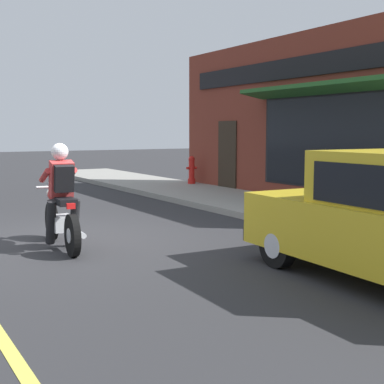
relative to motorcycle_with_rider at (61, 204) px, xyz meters
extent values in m
plane|color=#2B2B2D|center=(0.21, 0.46, -0.68)|extent=(80.00, 80.00, 0.00)
cube|color=gray|center=(5.29, 3.46, -0.61)|extent=(2.60, 22.00, 0.14)
cube|color=maroon|center=(6.84, 2.24, 1.42)|extent=(0.50, 9.95, 4.20)
cube|color=black|center=(6.57, 1.00, 0.87)|extent=(0.04, 4.18, 2.10)
cube|color=black|center=(6.59, 1.00, 0.87)|extent=(0.02, 4.38, 2.20)
cube|color=#2D2319|center=(6.57, 4.98, 0.37)|extent=(0.04, 0.90, 2.10)
cube|color=#235623|center=(6.24, 1.00, 2.07)|extent=(0.81, 4.77, 0.24)
cube|color=black|center=(6.56, 2.24, 2.67)|extent=(0.06, 8.45, 0.50)
cylinder|color=black|center=(0.05, 0.72, -0.37)|extent=(0.15, 0.63, 0.62)
cylinder|color=silver|center=(0.05, 0.72, -0.37)|extent=(0.14, 0.23, 0.22)
cylinder|color=black|center=(-0.06, -0.68, -0.37)|extent=(0.15, 0.63, 0.62)
cylinder|color=silver|center=(-0.06, -0.68, -0.37)|extent=(0.14, 0.23, 0.22)
cube|color=silver|center=(0.00, -0.03, -0.29)|extent=(0.31, 0.42, 0.24)
ellipsoid|color=#B21919|center=(0.02, 0.22, 0.12)|extent=(0.34, 0.54, 0.24)
cube|color=black|center=(-0.02, -0.26, 0.08)|extent=(0.30, 0.58, 0.10)
cylinder|color=silver|center=(0.05, 0.62, -0.05)|extent=(0.10, 0.33, 0.68)
cylinder|color=silver|center=(0.04, 0.50, 0.23)|extent=(0.56, 0.08, 0.04)
sphere|color=silver|center=(0.05, 0.67, 0.11)|extent=(0.16, 0.16, 0.16)
cylinder|color=silver|center=(0.12, -0.44, -0.39)|extent=(0.12, 0.55, 0.08)
cube|color=red|center=(-0.05, -0.63, 0.05)|extent=(0.12, 0.07, 0.08)
cylinder|color=black|center=(-0.19, -0.08, -0.25)|extent=(0.17, 0.36, 0.71)
cylinder|color=black|center=(0.17, -0.11, -0.25)|extent=(0.17, 0.36, 0.71)
cube|color=#B23333|center=(-0.01, -0.08, 0.40)|extent=(0.36, 0.35, 0.57)
cylinder|color=#B23333|center=(-0.19, 0.18, 0.44)|extent=(0.13, 0.52, 0.26)
cylinder|color=#B23333|center=(0.21, 0.15, 0.44)|extent=(0.13, 0.52, 0.26)
sphere|color=silver|center=(0.00, -0.02, 0.81)|extent=(0.26, 0.26, 0.26)
cube|color=black|center=(-0.02, -0.24, 0.42)|extent=(0.30, 0.26, 0.42)
cylinder|color=black|center=(2.07, -2.67, -0.38)|extent=(0.21, 0.61, 0.60)
cylinder|color=silver|center=(2.07, -2.67, -0.38)|extent=(0.21, 0.34, 0.33)
cylinder|color=black|center=(3.51, -2.73, -0.38)|extent=(0.21, 0.61, 0.60)
cylinder|color=silver|center=(3.51, -2.73, -0.38)|extent=(0.21, 0.34, 0.33)
cube|color=black|center=(2.77, -3.28, 0.51)|extent=(1.34, 0.40, 0.51)
cube|color=black|center=(2.01, -4.12, 0.54)|extent=(0.09, 1.52, 0.46)
cube|color=silver|center=(2.31, -2.02, 0.04)|extent=(0.24, 0.05, 0.14)
cube|color=silver|center=(3.33, -2.07, 0.04)|extent=(0.24, 0.05, 0.14)
cube|color=#28282B|center=(2.82, -2.07, -0.33)|extent=(1.61, 0.19, 0.20)
cylinder|color=#514C47|center=(4.40, -2.23, -0.09)|extent=(0.52, 0.52, 0.90)
cylinder|color=black|center=(4.40, -2.23, 0.40)|extent=(0.56, 0.56, 0.08)
cylinder|color=red|center=(6.24, 6.47, -0.46)|extent=(0.24, 0.24, 0.16)
cylinder|color=red|center=(6.24, 6.47, -0.09)|extent=(0.18, 0.18, 0.58)
sphere|color=red|center=(6.24, 6.47, 0.24)|extent=(0.20, 0.20, 0.20)
cylinder|color=red|center=(6.11, 6.47, -0.04)|extent=(0.10, 0.08, 0.08)
cylinder|color=red|center=(6.37, 6.47, -0.04)|extent=(0.10, 0.08, 0.08)
camera|label=1|loc=(-2.47, -8.03, 1.12)|focal=50.00mm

